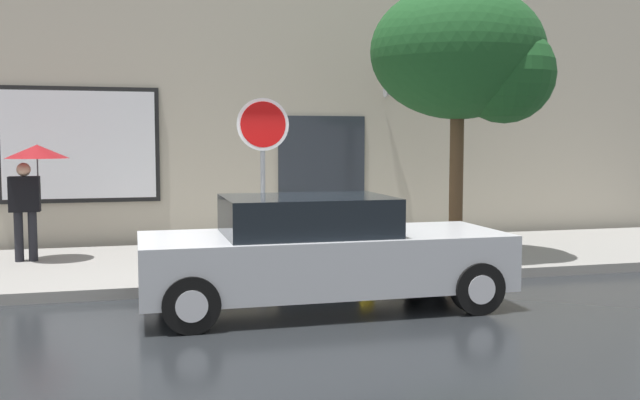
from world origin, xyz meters
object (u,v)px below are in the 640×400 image
(street_tree, at_px, (468,57))
(pedestrian_with_umbrella, at_px, (33,168))
(parked_car, at_px, (321,253))
(fire_hydrant, at_px, (367,244))

(street_tree, bearing_deg, pedestrian_with_umbrella, 168.19)
(parked_car, bearing_deg, street_tree, 36.56)
(fire_hydrant, height_order, pedestrian_with_umbrella, pedestrian_with_umbrella)
(street_tree, bearing_deg, fire_hydrant, -167.80)
(fire_hydrant, xyz_separation_m, street_tree, (1.85, 0.40, 2.97))
(pedestrian_with_umbrella, xyz_separation_m, street_tree, (6.91, -1.44, 1.81))
(fire_hydrant, bearing_deg, pedestrian_with_umbrella, 159.99)
(fire_hydrant, xyz_separation_m, pedestrian_with_umbrella, (-5.06, 1.84, 1.16))
(parked_car, bearing_deg, fire_hydrant, 56.72)
(fire_hydrant, distance_m, street_tree, 3.52)
(pedestrian_with_umbrella, bearing_deg, fire_hydrant, -20.01)
(parked_car, distance_m, pedestrian_with_umbrella, 5.43)
(pedestrian_with_umbrella, relative_size, street_tree, 0.42)
(fire_hydrant, relative_size, street_tree, 0.16)
(parked_car, xyz_separation_m, pedestrian_with_umbrella, (-3.82, 3.73, 0.96))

